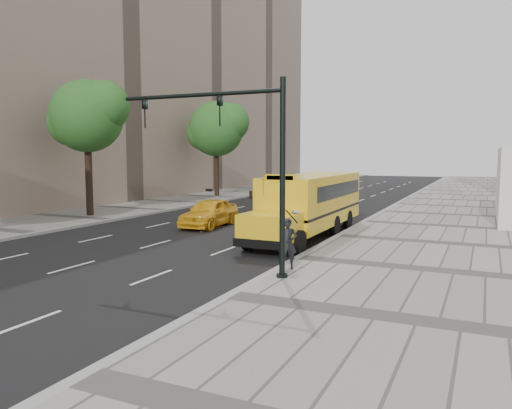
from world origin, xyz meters
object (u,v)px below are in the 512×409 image
at_px(tree_b, 88,115).
at_px(taxi_near, 209,213).
at_px(traffic_signal, 242,153).
at_px(tree_c, 217,128).
at_px(pedestrian, 288,243).
at_px(school_bus, 311,200).
at_px(taxi_far, 273,201).

xyz_separation_m(tree_b, taxi_near, (8.84, -0.25, -5.64)).
height_order(tree_b, traffic_signal, tree_b).
bearing_deg(tree_b, tree_c, 89.96).
bearing_deg(tree_c, taxi_near, -62.16).
height_order(pedestrian, traffic_signal, traffic_signal).
height_order(tree_c, school_bus, tree_c).
bearing_deg(taxi_near, tree_b, 175.12).
height_order(taxi_near, pedestrian, pedestrian).
bearing_deg(tree_c, traffic_signal, -59.23).
distance_m(tree_c, traffic_signal, 30.57).
bearing_deg(traffic_signal, taxi_near, 125.55).
bearing_deg(taxi_far, traffic_signal, -93.76).
relative_size(tree_b, taxi_far, 2.05).
bearing_deg(tree_b, school_bus, -2.32).
bearing_deg(pedestrian, school_bus, 85.06).
relative_size(tree_c, taxi_far, 2.11).
height_order(school_bus, pedestrian, school_bus).
bearing_deg(traffic_signal, school_bus, 94.34).
bearing_deg(tree_b, taxi_near, -1.63).
xyz_separation_m(tree_c, traffic_signal, (15.60, -26.19, -2.30)).
bearing_deg(taxi_far, school_bus, -80.44).
distance_m(taxi_far, pedestrian, 18.57).
distance_m(school_bus, traffic_signal, 9.44).
bearing_deg(taxi_near, traffic_signal, -57.71).
xyz_separation_m(school_bus, taxi_far, (-5.89, 8.96, -1.07)).
bearing_deg(taxi_far, taxi_near, -115.02).
xyz_separation_m(tree_b, traffic_signal, (15.61, -9.73, -2.34)).
xyz_separation_m(taxi_near, pedestrian, (7.91, -8.28, 0.22)).
distance_m(tree_b, school_bus, 15.64).
xyz_separation_m(taxi_far, traffic_signal, (6.58, -18.08, 3.40)).
distance_m(tree_c, taxi_far, 13.39).
bearing_deg(taxi_near, school_bus, -6.56).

